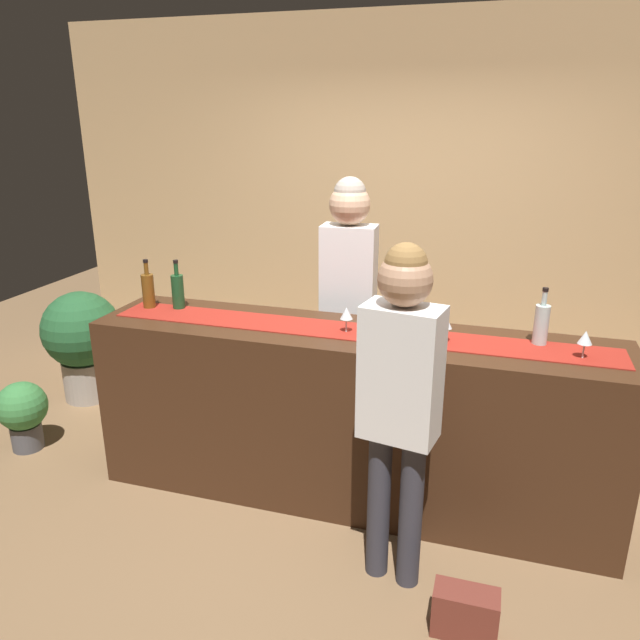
{
  "coord_description": "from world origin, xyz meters",
  "views": [
    {
      "loc": [
        0.74,
        -3.02,
        2.15
      ],
      "look_at": [
        -0.18,
        0.0,
        1.08
      ],
      "focal_mm": 34.05,
      "sensor_mm": 36.0,
      "label": 1
    }
  ],
  "objects_px": {
    "wine_glass_near_customer": "(346,314)",
    "customer_sipping": "(400,386)",
    "bartender": "(348,285)",
    "wine_bottle_amber": "(148,290)",
    "potted_plant_tall": "(82,338)",
    "potted_plant_small": "(23,411)",
    "wine_glass_far_end": "(585,338)",
    "wine_bottle_green": "(178,291)",
    "handbag": "(465,612)",
    "wine_glass_mid_counter": "(446,323)",
    "wine_bottle_clear": "(541,324)"
  },
  "relations": [
    {
      "from": "wine_glass_mid_counter",
      "to": "customer_sipping",
      "type": "bearing_deg",
      "value": -102.56
    },
    {
      "from": "wine_glass_far_end",
      "to": "potted_plant_tall",
      "type": "relative_size",
      "value": 0.17
    },
    {
      "from": "wine_bottle_green",
      "to": "handbag",
      "type": "distance_m",
      "value": 2.31
    },
    {
      "from": "wine_bottle_green",
      "to": "bartender",
      "type": "relative_size",
      "value": 0.17
    },
    {
      "from": "wine_glass_near_customer",
      "to": "wine_glass_far_end",
      "type": "distance_m",
      "value": 1.19
    },
    {
      "from": "wine_bottle_amber",
      "to": "wine_glass_near_customer",
      "type": "distance_m",
      "value": 1.26
    },
    {
      "from": "wine_bottle_green",
      "to": "wine_glass_far_end",
      "type": "bearing_deg",
      "value": -3.62
    },
    {
      "from": "wine_glass_mid_counter",
      "to": "wine_glass_far_end",
      "type": "height_order",
      "value": "same"
    },
    {
      "from": "bartender",
      "to": "wine_glass_far_end",
      "type": "bearing_deg",
      "value": 151.93
    },
    {
      "from": "wine_bottle_amber",
      "to": "potted_plant_tall",
      "type": "relative_size",
      "value": 0.35
    },
    {
      "from": "wine_glass_mid_counter",
      "to": "potted_plant_small",
      "type": "bearing_deg",
      "value": -177.63
    },
    {
      "from": "wine_glass_near_customer",
      "to": "customer_sipping",
      "type": "bearing_deg",
      "value": -55.48
    },
    {
      "from": "potted_plant_small",
      "to": "wine_bottle_green",
      "type": "bearing_deg",
      "value": 11.35
    },
    {
      "from": "customer_sipping",
      "to": "potted_plant_tall",
      "type": "distance_m",
      "value": 3.01
    },
    {
      "from": "potted_plant_tall",
      "to": "handbag",
      "type": "distance_m",
      "value": 3.43
    },
    {
      "from": "potted_plant_small",
      "to": "wine_bottle_amber",
      "type": "bearing_deg",
      "value": 11.22
    },
    {
      "from": "potted_plant_tall",
      "to": "customer_sipping",
      "type": "bearing_deg",
      "value": -25.13
    },
    {
      "from": "wine_glass_near_customer",
      "to": "bartender",
      "type": "distance_m",
      "value": 0.62
    },
    {
      "from": "wine_glass_mid_counter",
      "to": "wine_glass_far_end",
      "type": "distance_m",
      "value": 0.66
    },
    {
      "from": "wine_bottle_green",
      "to": "potted_plant_tall",
      "type": "xyz_separation_m",
      "value": [
        -1.21,
        0.57,
        -0.64
      ]
    },
    {
      "from": "potted_plant_tall",
      "to": "wine_bottle_amber",
      "type": "bearing_deg",
      "value": -30.53
    },
    {
      "from": "wine_glass_mid_counter",
      "to": "bartender",
      "type": "bearing_deg",
      "value": 138.31
    },
    {
      "from": "wine_glass_far_end",
      "to": "customer_sipping",
      "type": "height_order",
      "value": "customer_sipping"
    },
    {
      "from": "wine_bottle_clear",
      "to": "customer_sipping",
      "type": "relative_size",
      "value": 0.18
    },
    {
      "from": "wine_glass_far_end",
      "to": "wine_bottle_amber",
      "type": "bearing_deg",
      "value": 177.54
    },
    {
      "from": "potted_plant_small",
      "to": "wine_glass_near_customer",
      "type": "bearing_deg",
      "value": 2.78
    },
    {
      "from": "wine_bottle_clear",
      "to": "handbag",
      "type": "bearing_deg",
      "value": -103.77
    },
    {
      "from": "wine_bottle_amber",
      "to": "handbag",
      "type": "relative_size",
      "value": 1.08
    },
    {
      "from": "wine_bottle_amber",
      "to": "wine_bottle_clear",
      "type": "height_order",
      "value": "same"
    },
    {
      "from": "wine_glass_mid_counter",
      "to": "bartender",
      "type": "relative_size",
      "value": 0.08
    },
    {
      "from": "bartender",
      "to": "potted_plant_small",
      "type": "relative_size",
      "value": 3.76
    },
    {
      "from": "bartender",
      "to": "handbag",
      "type": "height_order",
      "value": "bartender"
    },
    {
      "from": "bartender",
      "to": "potted_plant_small",
      "type": "height_order",
      "value": "bartender"
    },
    {
      "from": "wine_bottle_amber",
      "to": "wine_bottle_green",
      "type": "height_order",
      "value": "same"
    },
    {
      "from": "wine_bottle_green",
      "to": "wine_glass_near_customer",
      "type": "height_order",
      "value": "wine_bottle_green"
    },
    {
      "from": "wine_bottle_clear",
      "to": "handbag",
      "type": "height_order",
      "value": "wine_bottle_clear"
    },
    {
      "from": "potted_plant_small",
      "to": "bartender",
      "type": "bearing_deg",
      "value": 19.09
    },
    {
      "from": "wine_bottle_amber",
      "to": "handbag",
      "type": "xyz_separation_m",
      "value": [
        2.02,
        -0.91,
        -1.03
      ]
    },
    {
      "from": "wine_glass_far_end",
      "to": "potted_plant_small",
      "type": "distance_m",
      "value": 3.48
    },
    {
      "from": "wine_bottle_green",
      "to": "customer_sipping",
      "type": "bearing_deg",
      "value": -25.08
    },
    {
      "from": "wine_bottle_green",
      "to": "bartender",
      "type": "bearing_deg",
      "value": 27.37
    },
    {
      "from": "wine_bottle_green",
      "to": "potted_plant_small",
      "type": "bearing_deg",
      "value": -168.65
    },
    {
      "from": "bartender",
      "to": "handbag",
      "type": "bearing_deg",
      "value": 119.55
    },
    {
      "from": "wine_bottle_amber",
      "to": "wine_bottle_green",
      "type": "relative_size",
      "value": 1.0
    },
    {
      "from": "wine_glass_mid_counter",
      "to": "potted_plant_small",
      "type": "xyz_separation_m",
      "value": [
        -2.71,
        -0.11,
        -0.86
      ]
    },
    {
      "from": "potted_plant_tall",
      "to": "potted_plant_small",
      "type": "relative_size",
      "value": 1.82
    },
    {
      "from": "potted_plant_tall",
      "to": "wine_glass_far_end",
      "type": "bearing_deg",
      "value": -11.58
    },
    {
      "from": "wine_glass_mid_counter",
      "to": "wine_glass_far_end",
      "type": "xyz_separation_m",
      "value": [
        0.66,
        -0.03,
        0.0
      ]
    },
    {
      "from": "wine_bottle_green",
      "to": "potted_plant_tall",
      "type": "relative_size",
      "value": 0.35
    },
    {
      "from": "bartender",
      "to": "wine_bottle_amber",
      "type": "bearing_deg",
      "value": 22.34
    }
  ]
}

